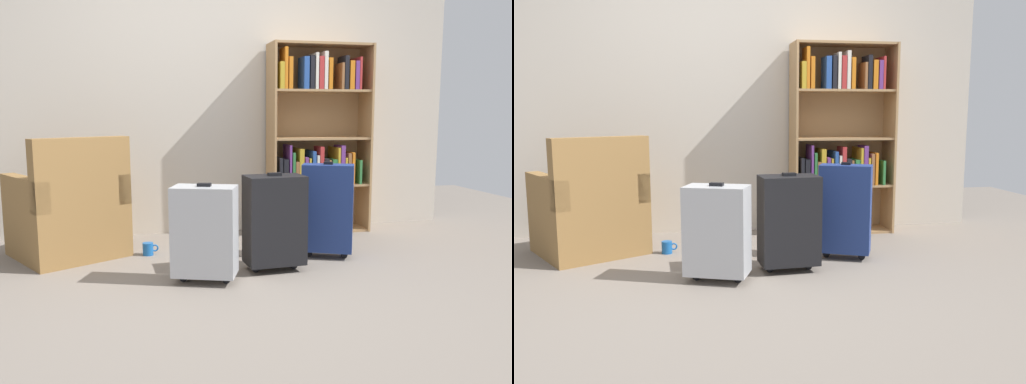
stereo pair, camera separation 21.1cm
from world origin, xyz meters
TOP-DOWN VIEW (x-y plane):
  - ground_plane at (0.00, 0.00)m, footprint 7.97×7.97m
  - back_wall at (0.00, 1.75)m, footprint 4.55×0.10m
  - bookshelf at (0.97, 1.54)m, footprint 0.90×0.32m
  - armchair at (-1.11, 1.10)m, footprint 0.96×0.96m
  - mug at (-0.55, 1.00)m, footprint 0.12×0.08m
  - suitcase_navy_blue at (0.76, 0.65)m, footprint 0.42×0.32m
  - suitcase_black at (0.29, 0.42)m, footprint 0.41×0.27m
  - suitcase_silver at (-0.20, 0.26)m, footprint 0.45×0.35m

SIDE VIEW (x-z plane):
  - ground_plane at x=0.00m, z-range 0.00..0.00m
  - mug at x=-0.55m, z-range 0.00..0.10m
  - armchair at x=-1.11m, z-range -0.13..0.77m
  - suitcase_silver at x=-0.20m, z-range 0.01..0.65m
  - suitcase_black at x=0.29m, z-range 0.01..0.69m
  - suitcase_navy_blue at x=0.76m, z-range 0.01..0.73m
  - bookshelf at x=0.97m, z-range 0.05..1.71m
  - back_wall at x=0.00m, z-range 0.00..2.60m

